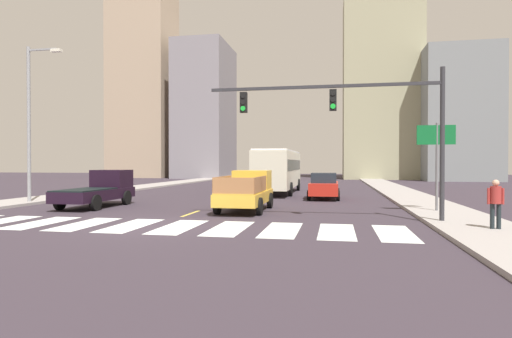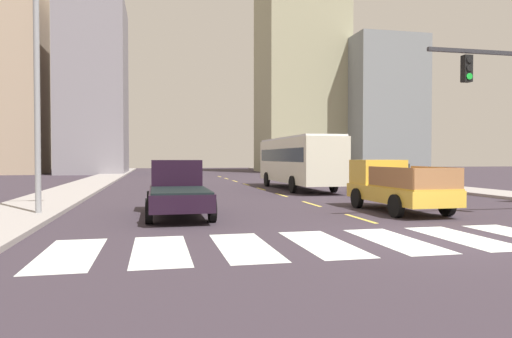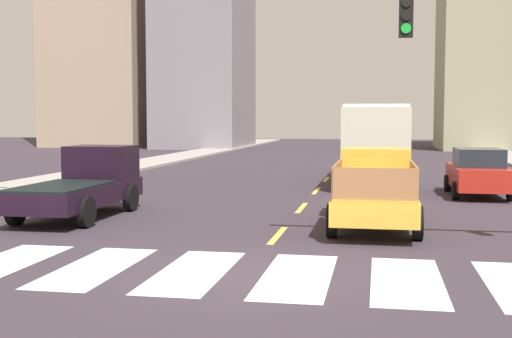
# 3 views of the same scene
# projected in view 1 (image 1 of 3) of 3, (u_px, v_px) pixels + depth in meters

# --- Properties ---
(ground_plane) EXTENTS (160.00, 160.00, 0.00)m
(ground_plane) POSITION_uv_depth(u_px,v_px,m) (155.00, 226.00, 15.65)
(ground_plane) COLOR #352C36
(sidewalk_right) EXTENTS (3.09, 110.00, 0.15)m
(sidewalk_right) POSITION_uv_depth(u_px,v_px,m) (403.00, 194.00, 31.20)
(sidewalk_right) COLOR #9D9694
(sidewalk_right) RESTS_ON ground
(sidewalk_left) EXTENTS (3.09, 110.00, 0.15)m
(sidewalk_left) POSITION_uv_depth(u_px,v_px,m) (116.00, 190.00, 35.47)
(sidewalk_left) COLOR #9D9694
(sidewalk_left) RESTS_ON ground
(crosswalk_stripe_2) EXTENTS (1.21, 3.57, 0.01)m
(crosswalk_stripe_2) POSITION_uv_depth(u_px,v_px,m) (41.00, 223.00, 16.53)
(crosswalk_stripe_2) COLOR silver
(crosswalk_stripe_2) RESTS_ON ground
(crosswalk_stripe_3) EXTENTS (1.21, 3.57, 0.01)m
(crosswalk_stripe_3) POSITION_uv_depth(u_px,v_px,m) (85.00, 224.00, 16.18)
(crosswalk_stripe_3) COLOR silver
(crosswalk_stripe_3) RESTS_ON ground
(crosswalk_stripe_4) EXTENTS (1.21, 3.57, 0.01)m
(crosswalk_stripe_4) POSITION_uv_depth(u_px,v_px,m) (131.00, 225.00, 15.83)
(crosswalk_stripe_4) COLOR silver
(crosswalk_stripe_4) RESTS_ON ground
(crosswalk_stripe_5) EXTENTS (1.21, 3.57, 0.01)m
(crosswalk_stripe_5) POSITION_uv_depth(u_px,v_px,m) (179.00, 227.00, 15.47)
(crosswalk_stripe_5) COLOR silver
(crosswalk_stripe_5) RESTS_ON ground
(crosswalk_stripe_6) EXTENTS (1.21, 3.57, 0.01)m
(crosswalk_stripe_6) POSITION_uv_depth(u_px,v_px,m) (229.00, 228.00, 15.12)
(crosswalk_stripe_6) COLOR silver
(crosswalk_stripe_6) RESTS_ON ground
(crosswalk_stripe_7) EXTENTS (1.21, 3.57, 0.01)m
(crosswalk_stripe_7) POSITION_uv_depth(u_px,v_px,m) (282.00, 230.00, 14.77)
(crosswalk_stripe_7) COLOR silver
(crosswalk_stripe_7) RESTS_ON ground
(crosswalk_stripe_8) EXTENTS (1.21, 3.57, 0.01)m
(crosswalk_stripe_8) POSITION_uv_depth(u_px,v_px,m) (337.00, 231.00, 14.42)
(crosswalk_stripe_8) COLOR silver
(crosswalk_stripe_8) RESTS_ON ground
(crosswalk_stripe_9) EXTENTS (1.21, 3.57, 0.01)m
(crosswalk_stripe_9) POSITION_uv_depth(u_px,v_px,m) (395.00, 233.00, 14.07)
(crosswalk_stripe_9) COLOR silver
(crosswalk_stripe_9) RESTS_ON ground
(lane_dash_0) EXTENTS (0.16, 2.40, 0.01)m
(lane_dash_0) POSITION_uv_depth(u_px,v_px,m) (191.00, 214.00, 19.58)
(lane_dash_0) COLOR #DFC446
(lane_dash_0) RESTS_ON ground
(lane_dash_1) EXTENTS (0.16, 2.40, 0.01)m
(lane_dash_1) POSITION_uv_depth(u_px,v_px,m) (220.00, 203.00, 24.49)
(lane_dash_1) COLOR #DFC446
(lane_dash_1) RESTS_ON ground
(lane_dash_2) EXTENTS (0.16, 2.40, 0.01)m
(lane_dash_2) POSITION_uv_depth(u_px,v_px,m) (239.00, 197.00, 29.41)
(lane_dash_2) COLOR #DFC446
(lane_dash_2) RESTS_ON ground
(lane_dash_3) EXTENTS (0.16, 2.40, 0.01)m
(lane_dash_3) POSITION_uv_depth(u_px,v_px,m) (253.00, 192.00, 34.32)
(lane_dash_3) COLOR #DFC446
(lane_dash_3) RESTS_ON ground
(lane_dash_4) EXTENTS (0.16, 2.40, 0.01)m
(lane_dash_4) POSITION_uv_depth(u_px,v_px,m) (263.00, 188.00, 39.23)
(lane_dash_4) COLOR #DFC446
(lane_dash_4) RESTS_ON ground
(lane_dash_5) EXTENTS (0.16, 2.40, 0.01)m
(lane_dash_5) POSITION_uv_depth(u_px,v_px,m) (271.00, 186.00, 44.15)
(lane_dash_5) COLOR #DFC446
(lane_dash_5) RESTS_ON ground
(lane_dash_6) EXTENTS (0.16, 2.40, 0.01)m
(lane_dash_6) POSITION_uv_depth(u_px,v_px,m) (278.00, 183.00, 49.06)
(lane_dash_6) COLOR #DFC446
(lane_dash_6) RESTS_ON ground
(lane_dash_7) EXTENTS (0.16, 2.40, 0.01)m
(lane_dash_7) POSITION_uv_depth(u_px,v_px,m) (283.00, 182.00, 53.97)
(lane_dash_7) COLOR #DFC446
(lane_dash_7) RESTS_ON ground
(pickup_stakebed) EXTENTS (2.18, 5.20, 1.96)m
(pickup_stakebed) POSITION_uv_depth(u_px,v_px,m) (247.00, 191.00, 21.06)
(pickup_stakebed) COLOR gold
(pickup_stakebed) RESTS_ON ground
(pickup_dark) EXTENTS (2.18, 5.20, 1.96)m
(pickup_dark) POSITION_uv_depth(u_px,v_px,m) (100.00, 189.00, 22.91)
(pickup_dark) COLOR black
(pickup_dark) RESTS_ON ground
(city_bus) EXTENTS (2.72, 10.80, 3.32)m
(city_bus) POSITION_uv_depth(u_px,v_px,m) (279.00, 168.00, 32.98)
(city_bus) COLOR beige
(city_bus) RESTS_ON ground
(sedan_far) EXTENTS (2.02, 4.40, 1.72)m
(sedan_far) POSITION_uv_depth(u_px,v_px,m) (324.00, 186.00, 27.62)
(sedan_far) COLOR red
(sedan_far) RESTS_ON ground
(traffic_signal_gantry) EXTENTS (9.20, 0.27, 6.00)m
(traffic_signal_gantry) POSITION_uv_depth(u_px,v_px,m) (363.00, 116.00, 16.58)
(traffic_signal_gantry) COLOR #2D2D33
(traffic_signal_gantry) RESTS_ON ground
(direction_sign_green) EXTENTS (1.70, 0.12, 4.20)m
(direction_sign_green) POSITION_uv_depth(u_px,v_px,m) (436.00, 148.00, 19.50)
(direction_sign_green) COLOR slate
(direction_sign_green) RESTS_ON ground
(streetlight_left) EXTENTS (2.20, 0.28, 9.00)m
(streetlight_left) POSITION_uv_depth(u_px,v_px,m) (31.00, 117.00, 24.14)
(streetlight_left) COLOR gray
(streetlight_left) RESTS_ON ground
(pedestrian_waiting) EXTENTS (0.53, 0.34, 1.64)m
(pedestrian_waiting) POSITION_uv_depth(u_px,v_px,m) (496.00, 200.00, 14.04)
(pedestrian_waiting) COLOR black
(pedestrian_waiting) RESTS_ON sidewalk_right
(block_mid_left) EXTENTS (9.40, 8.34, 17.78)m
(block_mid_left) POSITION_uv_depth(u_px,v_px,m) (458.00, 115.00, 56.98)
(block_mid_left) COLOR gray
(block_mid_left) RESTS_ON ground
(block_mid_right) EXTENTS (7.87, 11.37, 21.47)m
(block_mid_right) POSITION_uv_depth(u_px,v_px,m) (205.00, 112.00, 68.64)
(block_mid_right) COLOR gray
(block_mid_right) RESTS_ON ground
(block_low_left) EXTENTS (11.14, 10.78, 27.62)m
(block_low_left) POSITION_uv_depth(u_px,v_px,m) (381.00, 88.00, 64.39)
(block_low_left) COLOR tan
(block_low_left) RESTS_ON ground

